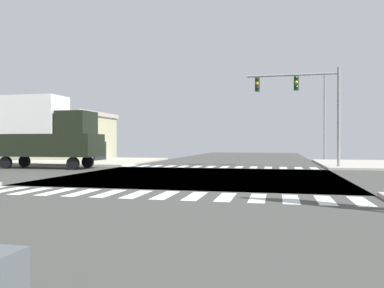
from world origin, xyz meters
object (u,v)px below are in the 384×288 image
object	(u,v)px
traffic_signal_mast	(302,95)
box_truck_leading_2	(44,130)
street_lamp	(322,108)
bank_building	(53,136)

from	to	relation	value
traffic_signal_mast	box_truck_leading_2	distance (m)	17.60
traffic_signal_mast	street_lamp	distance (m)	11.33
traffic_signal_mast	bank_building	bearing A→B (deg)	161.79
traffic_signal_mast	box_truck_leading_2	size ratio (longest dim) A/B	0.94
street_lamp	bank_building	xyz separation A→B (m)	(-26.40, -3.18, -2.60)
street_lamp	traffic_signal_mast	bearing A→B (deg)	-102.60
box_truck_leading_2	traffic_signal_mast	bearing A→B (deg)	103.54
traffic_signal_mast	street_lamp	world-z (taller)	street_lamp
bank_building	box_truck_leading_2	world-z (taller)	box_truck_leading_2
traffic_signal_mast	bank_building	xyz separation A→B (m)	(-23.93, 7.87, -2.60)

